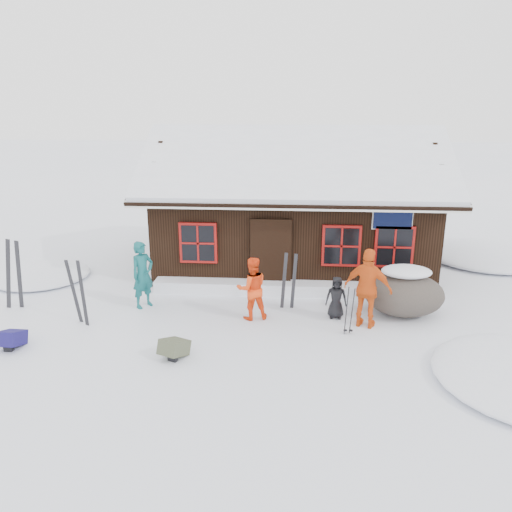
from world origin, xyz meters
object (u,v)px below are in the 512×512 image
at_px(backpack_blue, 12,341).
at_px(skier_teal, 143,275).
at_px(skier_orange_left, 252,288).
at_px(ski_poles, 349,312).
at_px(boulder, 404,293).
at_px(backpack_olive, 174,351).
at_px(skier_orange_right, 368,289).
at_px(ski_pair_left, 14,275).
at_px(skier_crouched, 336,298).

bearing_deg(backpack_blue, skier_teal, 49.85).
bearing_deg(skier_orange_left, backpack_blue, 4.26).
bearing_deg(ski_poles, skier_orange_left, 163.01).
bearing_deg(boulder, backpack_olive, -153.41).
distance_m(boulder, backpack_olive, 5.77).
height_order(skier_teal, boulder, skier_teal).
bearing_deg(skier_orange_right, skier_orange_left, 16.81).
distance_m(ski_poles, backpack_blue, 7.36).
bearing_deg(ski_pair_left, skier_orange_left, 4.70).
bearing_deg(backpack_blue, backpack_olive, -1.18).
height_order(ski_pair_left, backpack_olive, ski_pair_left).
relative_size(skier_orange_right, ski_pair_left, 1.02).
relative_size(skier_crouched, backpack_blue, 1.85).
distance_m(skier_orange_right, backpack_olive, 4.58).
height_order(skier_orange_right, backpack_blue, skier_orange_right).
bearing_deg(boulder, ski_pair_left, -178.28).
xyz_separation_m(skier_orange_left, backpack_blue, (-5.00, -1.92, -0.62)).
xyz_separation_m(skier_orange_right, ski_poles, (-0.44, -0.42, -0.41)).
bearing_deg(ski_poles, backpack_blue, -170.33).
bearing_deg(ski_pair_left, skier_teal, 12.49).
bearing_deg(backpack_blue, boulder, 16.86).
xyz_separation_m(ski_poles, backpack_olive, (-3.68, -1.39, -0.39)).
distance_m(backpack_blue, backpack_olive, 3.57).
distance_m(skier_teal, skier_crouched, 4.88).
height_order(ski_poles, backpack_blue, ski_poles).
bearing_deg(ski_pair_left, boulder, 8.35).
relative_size(boulder, backpack_blue, 3.39).
distance_m(boulder, ski_pair_left, 9.76).
height_order(ski_pair_left, ski_poles, ski_pair_left).
relative_size(skier_crouched, boulder, 0.55).
relative_size(skier_crouched, ski_pair_left, 0.56).
relative_size(ski_pair_left, backpack_blue, 3.28).
xyz_separation_m(backpack_blue, backpack_olive, (3.56, -0.16, 0.00)).
relative_size(skier_orange_left, skier_orange_right, 0.82).
distance_m(skier_teal, backpack_blue, 3.36).
bearing_deg(ski_pair_left, skier_crouched, 6.56).
distance_m(skier_orange_left, skier_crouched, 2.06).
distance_m(boulder, ski_poles, 1.88).
xyz_separation_m(skier_orange_right, backpack_olive, (-4.13, -1.81, -0.79)).
relative_size(skier_teal, backpack_olive, 3.01).
relative_size(ski_poles, backpack_blue, 2.04).
relative_size(boulder, backpack_olive, 3.35).
relative_size(skier_orange_left, ski_pair_left, 0.83).
height_order(ski_pair_left, backpack_blue, ski_pair_left).
bearing_deg(ski_pair_left, ski_poles, 0.49).
bearing_deg(backpack_olive, ski_pair_left, 177.11).
xyz_separation_m(skier_teal, skier_orange_right, (5.52, -0.80, 0.08)).
bearing_deg(skier_teal, backpack_blue, 175.37).
xyz_separation_m(skier_crouched, backpack_blue, (-7.03, -2.12, -0.37)).
relative_size(skier_teal, ski_poles, 1.49).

